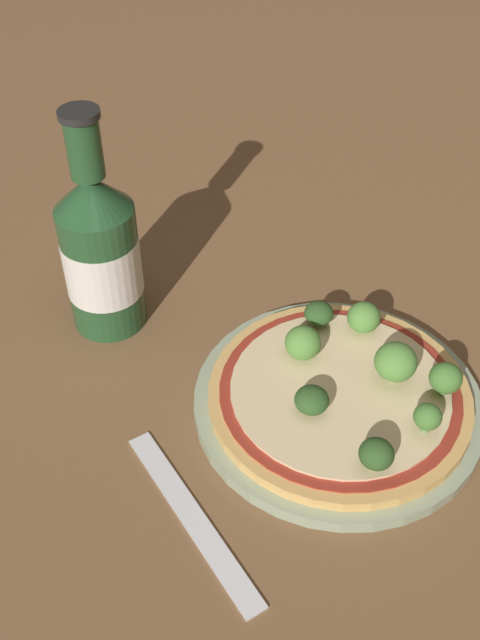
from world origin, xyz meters
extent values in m
plane|color=brown|center=(0.00, 0.00, 0.00)|extent=(3.00, 3.00, 0.00)
cylinder|color=#93A384|center=(-0.02, -0.01, 0.01)|extent=(0.25, 0.25, 0.01)
cylinder|color=tan|center=(-0.02, -0.01, 0.02)|extent=(0.22, 0.22, 0.01)
cylinder|color=maroon|center=(-0.02, -0.01, 0.02)|extent=(0.20, 0.20, 0.00)
cylinder|color=beige|center=(-0.02, -0.01, 0.02)|extent=(0.18, 0.18, 0.00)
cylinder|color=#6B8E51|center=(0.02, 0.05, 0.03)|extent=(0.01, 0.01, 0.01)
ellipsoid|color=#2D5123|center=(0.02, 0.05, 0.04)|extent=(0.03, 0.03, 0.02)
cylinder|color=#6B8E51|center=(0.02, -0.04, 0.03)|extent=(0.01, 0.01, 0.01)
ellipsoid|color=#568E3D|center=(0.02, -0.04, 0.05)|extent=(0.04, 0.04, 0.03)
cylinder|color=#6B8E51|center=(-0.05, -0.02, 0.03)|extent=(0.01, 0.01, 0.01)
ellipsoid|color=#2D5123|center=(-0.05, -0.02, 0.04)|extent=(0.03, 0.03, 0.02)
cylinder|color=#6B8E51|center=(-0.02, 0.04, 0.03)|extent=(0.01, 0.01, 0.01)
ellipsoid|color=#568E3D|center=(-0.02, 0.04, 0.04)|extent=(0.03, 0.03, 0.03)
cylinder|color=#6B8E51|center=(-0.06, -0.09, 0.03)|extent=(0.01, 0.01, 0.01)
ellipsoid|color=#2D5123|center=(-0.06, -0.09, 0.04)|extent=(0.03, 0.03, 0.02)
cylinder|color=#6B8E51|center=(0.04, -0.07, 0.03)|extent=(0.01, 0.01, 0.01)
ellipsoid|color=#477A33|center=(0.04, -0.07, 0.04)|extent=(0.03, 0.03, 0.03)
cylinder|color=#6B8E51|center=(0.05, 0.02, 0.03)|extent=(0.01, 0.01, 0.01)
ellipsoid|color=#568E3D|center=(0.05, 0.02, 0.04)|extent=(0.03, 0.03, 0.03)
cylinder|color=#6B8E51|center=(0.00, -0.09, 0.03)|extent=(0.01, 0.01, 0.01)
ellipsoid|color=#477A33|center=(0.00, -0.09, 0.04)|extent=(0.02, 0.02, 0.02)
cylinder|color=#234C28|center=(-0.10, 0.21, 0.06)|extent=(0.07, 0.07, 0.13)
cylinder|color=silver|center=(-0.10, 0.21, 0.07)|extent=(0.07, 0.07, 0.06)
cone|color=#234C28|center=(-0.10, 0.21, 0.14)|extent=(0.07, 0.07, 0.03)
cylinder|color=#234C28|center=(-0.10, 0.21, 0.19)|extent=(0.03, 0.03, 0.05)
cylinder|color=black|center=(-0.10, 0.21, 0.22)|extent=(0.03, 0.03, 0.01)
cube|color=silver|center=(-0.18, -0.02, 0.00)|extent=(0.04, 0.18, 0.00)
camera|label=1|loc=(-0.36, -0.28, 0.49)|focal=42.00mm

